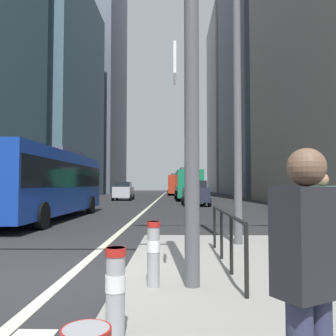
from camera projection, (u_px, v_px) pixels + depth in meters
ground_plane at (149, 207)px, 26.30m from camera, size 160.00×160.00×0.00m
lane_centre_line at (156, 201)px, 36.29m from camera, size 0.20×80.00×0.01m
office_tower_left_mid at (44, 91)px, 48.30m from camera, size 12.19×21.63×28.89m
office_tower_left_far at (90, 83)px, 74.85m from camera, size 12.70×21.56×46.60m
office_tower_right_mid at (267, 32)px, 57.49m from camera, size 12.72×25.92×53.10m
office_tower_right_far at (239, 105)px, 82.26m from camera, size 13.25×20.26×40.45m
city_bus_blue_oncoming at (46, 180)px, 16.42m from camera, size 2.77×11.19×3.40m
city_bus_red_receding at (188, 183)px, 38.91m from camera, size 2.86×11.29×3.40m
city_bus_red_distant at (176, 184)px, 57.44m from camera, size 2.71×11.04×3.40m
car_oncoming_mid at (124, 191)px, 37.54m from camera, size 2.09×4.09×1.94m
car_receding_near at (195, 193)px, 27.61m from camera, size 2.17×4.29×1.94m
car_receding_far at (178, 189)px, 58.92m from camera, size 2.05×4.22×1.94m
traffic_signal_gantry at (47, 18)px, 5.31m from camera, size 6.50×0.65×6.00m
street_lamp_post at (237, 41)px, 9.01m from camera, size 5.50×0.32×8.00m
bollard_left at (115, 289)px, 3.32m from camera, size 0.20×0.20×0.87m
bollard_right at (153, 250)px, 5.10m from camera, size 0.20×0.20×0.94m
pedestrian_railing at (226, 227)px, 6.42m from camera, size 0.06×3.71×0.98m
pedestrian_waiting at (323, 216)px, 6.04m from camera, size 0.40×0.45×1.67m
pedestrian_walking at (308, 277)px, 2.03m from camera, size 0.45×0.40×1.68m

